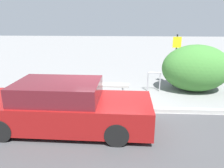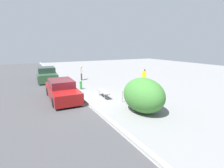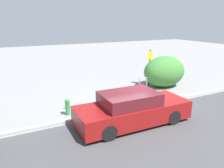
{
  "view_description": "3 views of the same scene",
  "coord_description": "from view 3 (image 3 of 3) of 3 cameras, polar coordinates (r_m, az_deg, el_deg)",
  "views": [
    {
      "loc": [
        0.53,
        -6.71,
        2.99
      ],
      "look_at": [
        0.1,
        1.09,
        0.6
      ],
      "focal_mm": 35.0,
      "sensor_mm": 36.0,
      "label": 1
    },
    {
      "loc": [
        11.04,
        -3.58,
        3.67
      ],
      "look_at": [
        0.65,
        1.8,
        1.1
      ],
      "focal_mm": 28.0,
      "sensor_mm": 36.0,
      "label": 2
    },
    {
      "loc": [
        -5.49,
        -8.14,
        4.06
      ],
      "look_at": [
        -0.54,
        1.62,
        0.87
      ],
      "focal_mm": 35.0,
      "sensor_mm": 36.0,
      "label": 3
    }
  ],
  "objects": [
    {
      "name": "sign_post",
      "position": [
        14.04,
        9.83,
        5.05
      ],
      "size": [
        0.36,
        0.08,
        2.3
      ],
      "color": "black",
      "rests_on": "ground_plane"
    },
    {
      "name": "curb",
      "position": [
        10.6,
        6.6,
        -5.99
      ],
      "size": [
        60.0,
        0.2,
        0.13
      ],
      "color": "#A8A8A3",
      "rests_on": "ground_plane"
    },
    {
      "name": "ground_plane",
      "position": [
        10.62,
        6.59,
        -6.32
      ],
      "size": [
        60.0,
        60.0,
        0.0
      ],
      "primitive_type": "plane",
      "color": "gray"
    },
    {
      "name": "fire_hydrant",
      "position": [
        9.9,
        -11.55,
        -5.73
      ],
      "size": [
        0.36,
        0.22,
        0.77
      ],
      "color": "#338C3F",
      "rests_on": "ground_plane"
    },
    {
      "name": "bench",
      "position": [
        11.61,
        2.37,
        -1.95
      ],
      "size": [
        1.65,
        0.51,
        0.48
      ],
      "rotation": [
        0.0,
        0.0,
        -0.07
      ],
      "color": "#99999E",
      "rests_on": "ground_plane"
    },
    {
      "name": "shrub_hedge",
      "position": [
        14.13,
        13.5,
        3.19
      ],
      "size": [
        2.77,
        2.0,
        1.94
      ],
      "color": "#3D7A33",
      "rests_on": "ground_plane"
    },
    {
      "name": "bike_rack",
      "position": [
        13.08,
        8.13,
        0.32
      ],
      "size": [
        0.55,
        0.05,
        0.83
      ],
      "rotation": [
        0.0,
        0.0,
        0.0
      ],
      "color": "#99999E",
      "rests_on": "ground_plane"
    },
    {
      "name": "parked_car_near",
      "position": [
        8.86,
        5.29,
        -6.59
      ],
      "size": [
        4.68,
        1.81,
        1.35
      ],
      "rotation": [
        0.0,
        0.0,
        -0.02
      ],
      "color": "black",
      "rests_on": "ground_plane"
    }
  ]
}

